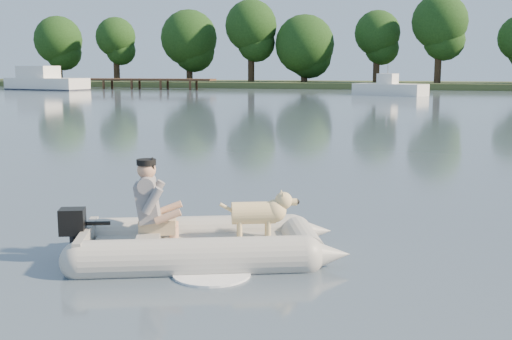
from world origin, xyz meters
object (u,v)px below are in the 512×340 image
(dinghy, at_px, (204,213))
(cabin_cruiser, at_px, (46,78))
(motorboat, at_px, (390,81))
(dock, at_px, (126,84))
(dog, at_px, (254,217))
(man, at_px, (149,199))

(dinghy, height_order, cabin_cruiser, cabin_cruiser)
(cabin_cruiser, height_order, motorboat, cabin_cruiser)
(dock, height_order, dog, dock)
(dinghy, distance_m, cabin_cruiser, 57.33)
(cabin_cruiser, bearing_deg, dinghy, -43.32)
(man, distance_m, motorboat, 44.32)
(dog, bearing_deg, dock, 97.57)
(dock, relative_size, motorboat, 3.11)
(dinghy, height_order, dog, dinghy)
(dinghy, height_order, motorboat, motorboat)
(man, bearing_deg, dock, 96.36)
(dock, bearing_deg, dog, -62.78)
(cabin_cruiser, bearing_deg, motorboat, 6.68)
(man, relative_size, motorboat, 0.17)
(motorboat, bearing_deg, dog, -64.32)
(dog, distance_m, motorboat, 43.91)
(motorboat, bearing_deg, dock, -170.95)
(cabin_cruiser, bearing_deg, dock, 45.42)
(dock, relative_size, dog, 21.15)
(dock, height_order, motorboat, motorboat)
(cabin_cruiser, xyz_separation_m, motorboat, (32.13, -3.34, -0.02))
(man, distance_m, dog, 1.25)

